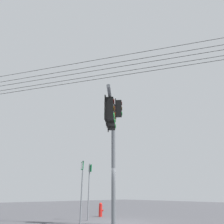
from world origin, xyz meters
The scene contains 6 objects.
ground_plane centered at (0.00, 0.00, 0.00)m, with size 60.00×60.00×0.00m, color #47474C.
signal_mast_assembly centered at (1.23, -1.41, 4.39)m, with size 3.04×3.01×6.15m.
route_sign_primary centered at (-0.57, -1.77, 1.72)m, with size 0.30×0.13×2.89m.
fire_hydrant centered at (-3.01, 1.35, 0.40)m, with size 0.29×0.26×0.81m.
route_sign_secondary centered at (-1.91, -0.39, 1.76)m, with size 0.27×0.10×2.99m.
overhead_wire_span centered at (-0.15, -1.28, 8.22)m, with size 16.25×11.43×2.00m.
Camera 1 is at (8.34, -7.68, 1.36)m, focal length 33.34 mm.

